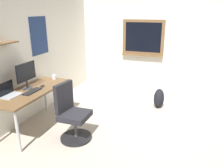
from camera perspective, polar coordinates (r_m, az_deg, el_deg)
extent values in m
plane|color=#ADA393|center=(4.09, 10.30, -11.97)|extent=(5.20, 5.20, 0.00)
cube|color=silver|center=(4.61, -20.49, 7.98)|extent=(5.00, 0.10, 2.60)
cube|color=navy|center=(4.77, -18.10, 11.60)|extent=(0.52, 0.01, 0.74)
cube|color=silver|center=(6.02, 14.89, 10.76)|extent=(0.10, 5.00, 2.60)
cube|color=brown|center=(6.04, 7.94, 11.71)|extent=(0.04, 1.10, 0.90)
cube|color=black|center=(6.03, 7.91, 11.69)|extent=(0.01, 0.94, 0.76)
cube|color=brown|center=(6.07, 7.66, 7.31)|extent=(0.12, 1.10, 0.03)
cube|color=brown|center=(4.12, -19.81, -1.65)|extent=(1.53, 0.63, 0.03)
cylinder|color=#B7B7BC|center=(3.63, -22.91, -11.16)|extent=(0.04, 0.04, 0.69)
cylinder|color=#B7B7BC|center=(4.65, -11.47, -3.40)|extent=(0.04, 0.04, 0.69)
cylinder|color=#B7B7BC|center=(4.92, -16.65, -2.59)|extent=(0.04, 0.04, 0.69)
cylinder|color=black|center=(3.89, -9.10, -13.28)|extent=(0.52, 0.52, 0.04)
cylinder|color=#4C4C51|center=(3.79, -9.25, -10.84)|extent=(0.05, 0.05, 0.34)
cube|color=#232328|center=(3.69, -9.42, -7.93)|extent=(0.44, 0.44, 0.09)
cube|color=#232328|center=(3.69, -12.16, -3.26)|extent=(0.41, 0.13, 0.48)
cube|color=#ADAFB5|center=(3.95, -24.19, -2.73)|extent=(0.31, 0.21, 0.02)
cube|color=black|center=(3.98, -25.45, -1.00)|extent=(0.31, 0.01, 0.21)
cylinder|color=#38383D|center=(4.21, -20.71, -1.00)|extent=(0.17, 0.17, 0.01)
cylinder|color=#38383D|center=(4.19, -20.83, -0.01)|extent=(0.03, 0.03, 0.14)
cube|color=black|center=(4.12, -21.08, 2.94)|extent=(0.46, 0.02, 0.31)
cube|color=black|center=(4.01, -19.64, -1.80)|extent=(0.37, 0.13, 0.02)
ellipsoid|color=#262628|center=(4.22, -17.33, -0.47)|extent=(0.10, 0.06, 0.03)
cylinder|color=silver|center=(4.59, -14.51, 1.72)|extent=(0.08, 0.08, 0.09)
ellipsoid|color=black|center=(4.98, 11.87, -3.56)|extent=(0.32, 0.22, 0.42)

